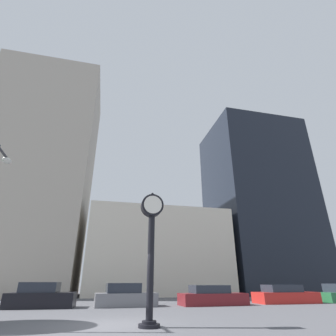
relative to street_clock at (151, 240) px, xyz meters
The scene contains 9 objects.
ground_plane 3.41m from the street_clock, 147.68° to the left, with size 200.00×200.00×0.00m, color #515156.
building_tall_tower 29.62m from the street_clock, 114.03° to the left, with size 12.63×12.00×29.62m.
building_storefront_row 25.35m from the street_clock, 79.13° to the left, with size 17.00×12.00×9.91m.
building_glass_modern 33.86m from the street_clock, 49.95° to the left, with size 13.58×12.00×25.59m.
street_clock is the anchor object (origin of this frame).
car_black 10.78m from the street_clock, 121.01° to the left, with size 4.09×2.05×1.49m.
car_grey 9.26m from the street_clock, 91.03° to the left, with size 4.14×2.02×1.43m.
car_maroon 10.71m from the street_clock, 55.51° to the left, with size 4.77×2.00×1.29m.
car_red 15.28m from the street_clock, 36.87° to the left, with size 4.79×1.96×1.30m.
Camera 1 is at (-0.51, -11.52, 1.50)m, focal length 28.00 mm.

